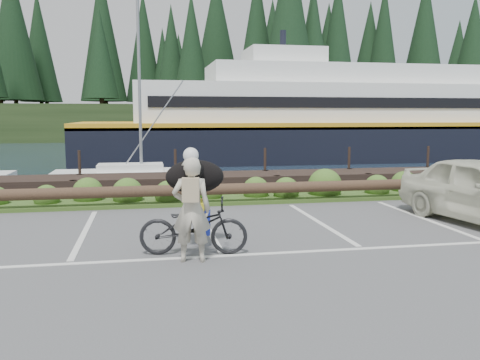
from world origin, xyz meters
name	(u,v)px	position (x,y,z in m)	size (l,w,h in m)	color
ground	(220,250)	(0.00, 0.00, 0.00)	(72.00, 72.00, 0.00)	#4C4D4E
harbor_backdrop	(154,130)	(0.39, 78.52, 0.00)	(170.00, 160.00, 30.00)	#172637
vegetation_strip	(193,200)	(0.00, 5.30, 0.05)	(34.00, 1.60, 0.10)	#3D5B21
log_rail	(195,206)	(0.00, 4.60, 0.00)	(32.00, 0.30, 0.60)	#443021
bicycle	(193,227)	(-0.50, -0.18, 0.50)	(0.66, 1.91, 1.00)	black
cyclist	(192,210)	(-0.57, -0.62, 0.89)	(0.65, 0.43, 1.78)	beige
dog	(195,177)	(-0.41, 0.43, 1.32)	(1.09, 0.53, 0.63)	black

